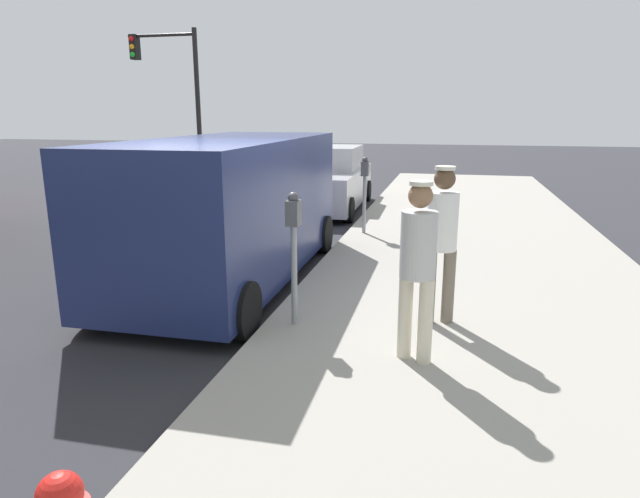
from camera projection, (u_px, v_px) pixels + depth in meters
name	position (u px, v px, depth m)	size (l,w,h in m)	color
ground_plane	(207.00, 310.00, 7.13)	(80.00, 80.00, 0.00)	#2D2D33
sidewalk_slab	(486.00, 329.00, 6.32)	(5.00, 32.00, 0.15)	#9E998E
parking_meter_near	(294.00, 236.00, 6.04)	(0.14, 0.18, 1.52)	gray
parking_meter_far	(365.00, 182.00, 10.79)	(0.14, 0.18, 1.52)	gray
pedestrian_in_gray	(418.00, 260.00, 5.13)	(0.34, 0.34, 1.76)	beige
pedestrian_in_white	(442.00, 234.00, 6.09)	(0.35, 0.34, 1.80)	#726656
parked_van	(230.00, 207.00, 8.08)	(2.16, 5.22, 2.15)	navy
parked_sedan_ahead	(327.00, 181.00, 14.44)	(2.04, 4.44, 1.65)	#BCBCC1
traffic_light_corner	(174.00, 82.00, 18.33)	(2.48, 0.42, 5.20)	black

